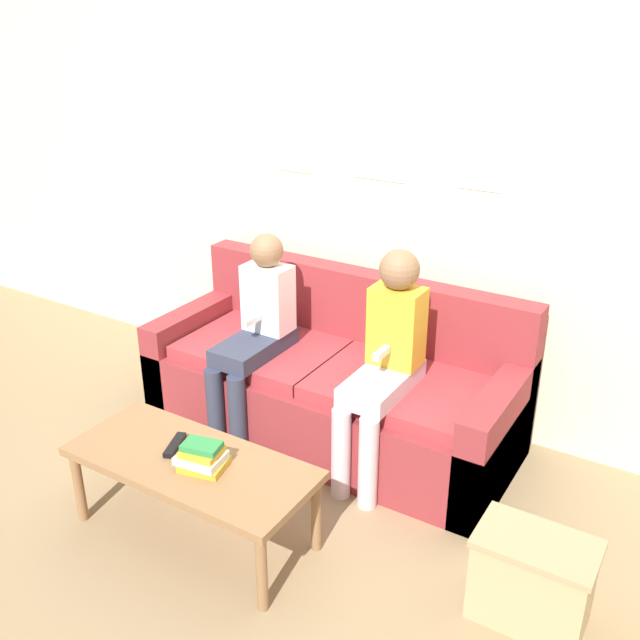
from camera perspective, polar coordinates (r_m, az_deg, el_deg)
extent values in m
plane|color=#937A56|center=(3.53, -3.18, -12.63)|extent=(10.00, 10.00, 0.00)
cube|color=beige|center=(3.77, 5.01, 11.55)|extent=(8.00, 0.06, 2.60)
cube|color=beige|center=(3.98, -2.12, 13.68)|extent=(0.22, 0.00, 0.27)
cube|color=white|center=(3.72, 4.84, 13.17)|extent=(0.30, 0.00, 0.28)
cube|color=silver|center=(3.50, 12.74, 12.87)|extent=(0.22, 0.00, 0.35)
cube|color=maroon|center=(3.75, 0.81, -6.66)|extent=(1.91, 0.77, 0.39)
cube|color=maroon|center=(3.81, 3.28, 0.78)|extent=(1.91, 0.14, 0.44)
cube|color=maroon|center=(4.18, -9.69, -2.37)|extent=(0.14, 0.77, 0.55)
cube|color=maroon|center=(3.41, 13.89, -9.29)|extent=(0.14, 0.77, 0.55)
cube|color=#A1343A|center=(3.81, -4.66, -2.28)|extent=(0.80, 0.61, 0.07)
cube|color=#A1343A|center=(3.45, 6.32, -5.39)|extent=(0.80, 0.61, 0.07)
cube|color=#8E6642|center=(3.05, -10.29, -11.18)|extent=(1.07, 0.46, 0.04)
cylinder|color=#8E6642|center=(3.37, -18.73, -12.50)|extent=(0.04, 0.04, 0.35)
cylinder|color=#8E6642|center=(2.81, -4.68, -19.50)|extent=(0.04, 0.04, 0.35)
cylinder|color=#8E6642|center=(3.57, -14.06, -9.62)|extent=(0.04, 0.04, 0.35)
cylinder|color=#8E6642|center=(3.05, -0.29, -15.33)|extent=(0.04, 0.04, 0.35)
cylinder|color=#33384C|center=(3.66, -8.34, -7.13)|extent=(0.09, 0.09, 0.46)
cylinder|color=#33384C|center=(3.58, -6.59, -7.77)|extent=(0.09, 0.09, 0.46)
cube|color=#33384C|center=(3.66, -5.27, -2.08)|extent=(0.23, 0.49, 0.09)
cube|color=white|center=(3.67, -4.17, 1.78)|extent=(0.24, 0.16, 0.35)
sphere|color=#8C6647|center=(3.58, -4.29, 5.57)|extent=(0.17, 0.17, 0.17)
cube|color=white|center=(3.59, -5.53, -0.03)|extent=(0.03, 0.12, 0.03)
cylinder|color=silver|center=(3.30, 1.70, -10.65)|extent=(0.09, 0.09, 0.46)
cylinder|color=silver|center=(3.25, 3.88, -11.36)|extent=(0.09, 0.09, 0.46)
cube|color=silver|center=(3.32, 4.97, -4.99)|extent=(0.23, 0.49, 0.09)
cube|color=gold|center=(3.32, 6.16, -0.49)|extent=(0.24, 0.16, 0.38)
sphere|color=#8C6647|center=(3.22, 6.37, 4.02)|extent=(0.19, 0.19, 0.19)
cube|color=white|center=(3.23, 4.93, -2.65)|extent=(0.03, 0.12, 0.03)
cube|color=black|center=(3.12, -11.54, -9.77)|extent=(0.10, 0.17, 0.02)
cube|color=gold|center=(2.98, -9.25, -11.33)|extent=(0.20, 0.18, 0.03)
cube|color=silver|center=(2.96, -9.49, -10.81)|extent=(0.20, 0.17, 0.03)
cube|color=gold|center=(2.94, -9.43, -10.34)|extent=(0.17, 0.15, 0.03)
cube|color=#2D8442|center=(2.93, -9.45, -9.93)|extent=(0.17, 0.13, 0.03)
cube|color=tan|center=(2.88, 16.56, -19.49)|extent=(0.41, 0.25, 0.34)
cube|color=tan|center=(2.76, 17.01, -16.74)|extent=(0.43, 0.27, 0.02)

